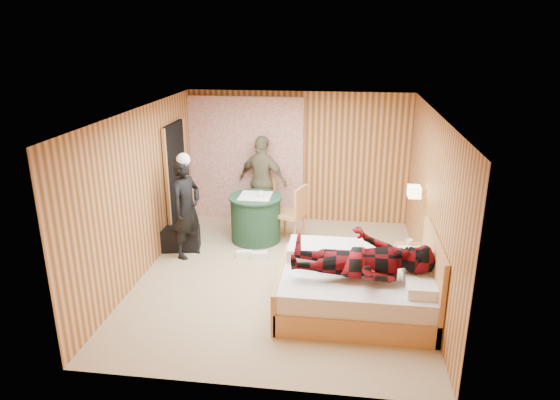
# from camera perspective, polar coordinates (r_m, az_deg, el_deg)

# --- Properties ---
(floor) EXTENTS (4.20, 5.00, 0.01)m
(floor) POSITION_cam_1_polar(r_m,az_deg,el_deg) (7.67, 0.13, -8.76)
(floor) COLOR tan
(floor) RESTS_ON ground
(ceiling) EXTENTS (4.20, 5.00, 0.01)m
(ceiling) POSITION_cam_1_polar(r_m,az_deg,el_deg) (6.88, 0.15, 10.03)
(ceiling) COLOR silver
(ceiling) RESTS_ON wall_back
(wall_back) EXTENTS (4.20, 0.02, 2.50)m
(wall_back) POSITION_cam_1_polar(r_m,az_deg,el_deg) (9.57, 2.10, 4.87)
(wall_back) COLOR tan
(wall_back) RESTS_ON floor
(wall_left) EXTENTS (0.02, 5.00, 2.50)m
(wall_left) POSITION_cam_1_polar(r_m,az_deg,el_deg) (7.73, -15.50, 0.78)
(wall_left) COLOR tan
(wall_left) RESTS_ON floor
(wall_right) EXTENTS (0.02, 5.00, 2.50)m
(wall_right) POSITION_cam_1_polar(r_m,az_deg,el_deg) (7.23, 16.88, -0.59)
(wall_right) COLOR tan
(wall_right) RESTS_ON floor
(curtain) EXTENTS (2.20, 0.08, 2.40)m
(curtain) POSITION_cam_1_polar(r_m,az_deg,el_deg) (9.66, -3.88, 4.67)
(curtain) COLOR beige
(curtain) RESTS_ON floor
(doorway) EXTENTS (0.06, 0.90, 2.05)m
(doorway) POSITION_cam_1_polar(r_m,az_deg,el_deg) (9.02, -11.77, 2.14)
(doorway) COLOR black
(doorway) RESTS_ON floor
(wall_lamp) EXTENTS (0.26, 0.24, 0.16)m
(wall_lamp) POSITION_cam_1_polar(r_m,az_deg,el_deg) (7.61, 15.11, 0.94)
(wall_lamp) COLOR gold
(wall_lamp) RESTS_ON wall_right
(bed) EXTENTS (2.01, 1.59, 1.09)m
(bed) POSITION_cam_1_polar(r_m,az_deg,el_deg) (6.80, 8.84, -9.81)
(bed) COLOR #E8A05F
(bed) RESTS_ON floor
(nightstand) EXTENTS (0.41, 0.55, 0.53)m
(nightstand) POSITION_cam_1_polar(r_m,az_deg,el_deg) (7.65, 14.45, -7.18)
(nightstand) COLOR #E8A05F
(nightstand) RESTS_ON floor
(round_table) EXTENTS (0.94, 0.94, 0.83)m
(round_table) POSITION_cam_1_polar(r_m,az_deg,el_deg) (8.81, -2.79, -2.05)
(round_table) COLOR #20452F
(round_table) RESTS_ON floor
(chair_far) EXTENTS (0.50, 0.50, 0.93)m
(chair_far) POSITION_cam_1_polar(r_m,az_deg,el_deg) (9.45, -1.90, 0.20)
(chair_far) COLOR #E8A05F
(chair_far) RESTS_ON floor
(chair_near) EXTENTS (0.59, 0.59, 1.03)m
(chair_near) POSITION_cam_1_polar(r_m,az_deg,el_deg) (8.67, 1.66, -1.14)
(chair_near) COLOR #E8A05F
(chair_near) RESTS_ON floor
(duffel_bag) EXTENTS (0.73, 0.48, 0.38)m
(duffel_bag) POSITION_cam_1_polar(r_m,az_deg,el_deg) (8.68, -11.42, -4.36)
(duffel_bag) COLOR black
(duffel_bag) RESTS_ON floor
(sneaker_left) EXTENTS (0.26, 0.13, 0.11)m
(sneaker_left) POSITION_cam_1_polar(r_m,az_deg,el_deg) (8.29, -4.12, -6.19)
(sneaker_left) COLOR white
(sneaker_left) RESTS_ON floor
(sneaker_right) EXTENTS (0.28, 0.16, 0.12)m
(sneaker_right) POSITION_cam_1_polar(r_m,az_deg,el_deg) (8.22, -2.37, -6.34)
(sneaker_right) COLOR white
(sneaker_right) RESTS_ON floor
(woman_standing) EXTENTS (0.60, 0.71, 1.66)m
(woman_standing) POSITION_cam_1_polar(r_m,az_deg,el_deg) (8.20, -10.66, -0.91)
(woman_standing) COLOR black
(woman_standing) RESTS_ON floor
(man_at_table) EXTENTS (1.09, 0.77, 1.72)m
(man_at_table) POSITION_cam_1_polar(r_m,az_deg,el_deg) (9.40, -1.98, 2.17)
(man_at_table) COLOR #726B4C
(man_at_table) RESTS_ON floor
(man_on_bed) EXTENTS (0.86, 0.67, 1.77)m
(man_on_bed) POSITION_cam_1_polar(r_m,az_deg,el_deg) (6.31, 9.40, -5.53)
(man_on_bed) COLOR maroon
(man_on_bed) RESTS_ON bed
(book_lower) EXTENTS (0.18, 0.24, 0.02)m
(book_lower) POSITION_cam_1_polar(r_m,az_deg,el_deg) (7.50, 14.65, -5.51)
(book_lower) COLOR white
(book_lower) RESTS_ON nightstand
(book_upper) EXTENTS (0.27, 0.27, 0.02)m
(book_upper) POSITION_cam_1_polar(r_m,az_deg,el_deg) (7.49, 14.67, -5.37)
(book_upper) COLOR white
(book_upper) RESTS_ON nightstand
(cup_nightstand) EXTENTS (0.12, 0.12, 0.09)m
(cup_nightstand) POSITION_cam_1_polar(r_m,az_deg,el_deg) (7.65, 14.53, -4.71)
(cup_nightstand) COLOR white
(cup_nightstand) RESTS_ON nightstand
(cup_table) EXTENTS (0.15, 0.15, 0.10)m
(cup_table) POSITION_cam_1_polar(r_m,az_deg,el_deg) (8.59, -2.24, 0.68)
(cup_table) COLOR white
(cup_table) RESTS_ON round_table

